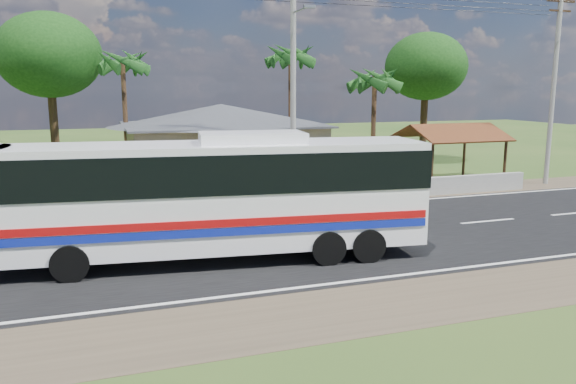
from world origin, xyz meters
name	(u,v)px	position (x,y,z in m)	size (l,w,h in m)	color
ground	(274,241)	(0.00, 0.00, 0.00)	(120.00, 120.00, 0.00)	#2B4B1B
road	(274,241)	(0.00, 0.00, 0.01)	(120.00, 16.00, 0.03)	black
house	(221,135)	(1.00, 13.00, 2.64)	(12.40, 10.00, 5.00)	tan
waiting_shed	(451,134)	(13.00, 8.50, 2.73)	(5.20, 4.48, 3.35)	#362313
concrete_barrier	(465,184)	(12.00, 5.60, 0.45)	(7.00, 0.30, 0.90)	#9E9E99
utility_poles	(286,77)	(2.67, 6.49, 5.77)	(32.80, 2.22, 11.00)	#9E9E99
palm_near	(375,80)	(9.50, 11.00, 5.71)	(2.80, 2.80, 6.70)	#47301E
palm_mid	(291,57)	(6.00, 15.50, 7.16)	(2.80, 2.80, 8.20)	#47301E
palm_far	(122,63)	(-4.00, 16.00, 6.68)	(2.80, 2.80, 7.70)	#47301E
tree_behind_house	(49,56)	(-8.00, 18.00, 7.12)	(6.00, 6.00, 9.61)	#47301E
tree_behind_shed	(426,67)	(16.00, 16.00, 6.68)	(5.60, 5.60, 9.02)	#47301E
coach_bus	(219,188)	(-2.22, -1.46, 2.26)	(12.97, 4.26, 3.96)	white
motorcycle	(285,189)	(2.89, 7.37, 0.41)	(0.54, 1.55, 0.81)	black
person	(408,180)	(8.53, 5.40, 0.87)	(0.64, 0.42, 1.74)	#1B3A94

